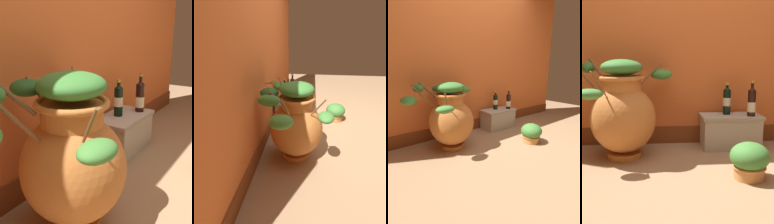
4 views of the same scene
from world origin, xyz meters
TOP-DOWN VIEW (x-y plane):
  - ground_plane at (0.00, 0.00)m, footprint 7.00×7.00m
  - back_wall at (-0.00, 1.20)m, footprint 4.40×0.33m
  - terracotta_urn at (-0.64, 0.68)m, footprint 1.05×0.76m
  - stone_ledge at (0.42, 0.91)m, footprint 0.61×0.34m
  - wine_bottle_left at (0.61, 0.85)m, footprint 0.08×0.08m
  - wine_bottle_middle at (0.39, 0.95)m, footprint 0.08×0.08m
  - potted_shrub at (0.36, 0.12)m, footprint 0.30×0.30m

SIDE VIEW (x-z plane):
  - ground_plane at x=0.00m, z-range 0.00..0.00m
  - potted_shrub at x=0.36m, z-range 0.00..0.29m
  - stone_ledge at x=0.42m, z-range 0.01..0.35m
  - terracotta_urn at x=-0.64m, z-range -0.02..0.89m
  - wine_bottle_left at x=0.61m, z-range 0.30..0.66m
  - wine_bottle_middle at x=0.39m, z-range 0.32..0.65m
  - back_wall at x=0.00m, z-range -0.01..2.59m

